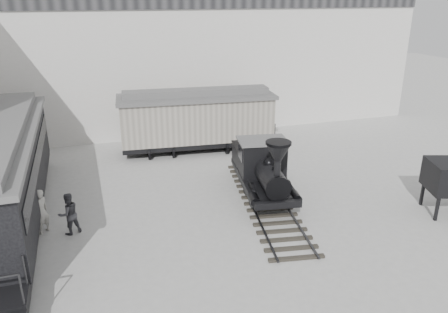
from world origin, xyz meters
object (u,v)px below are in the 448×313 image
object	(u,v)px
locomotive	(263,172)
boxcar	(197,119)
visitor_a	(41,212)
visitor_b	(69,214)
passenger_coach	(0,175)

from	to	relation	value
locomotive	boxcar	distance (m)	7.33
visitor_a	visitor_b	xyz separation A→B (m)	(1.03, -0.38, -0.07)
passenger_coach	visitor_a	size ratio (longest dim) A/B	7.69
locomotive	boxcar	size ratio (longest dim) A/B	1.04
passenger_coach	visitor_a	world-z (taller)	passenger_coach
boxcar	visitor_a	world-z (taller)	boxcar
passenger_coach	boxcar	bearing A→B (deg)	31.90
passenger_coach	visitor_a	bearing A→B (deg)	-45.38
locomotive	boxcar	bearing A→B (deg)	109.30
locomotive	boxcar	world-z (taller)	boxcar
passenger_coach	visitor_b	world-z (taller)	passenger_coach
visitor_a	passenger_coach	bearing A→B (deg)	-89.72
boxcar	passenger_coach	xyz separation A→B (m)	(-9.68, -6.16, 0.14)
boxcar	visitor_b	size ratio (longest dim) A/B	5.46
passenger_coach	visitor_a	xyz separation A→B (m)	(1.45, -1.44, -1.17)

